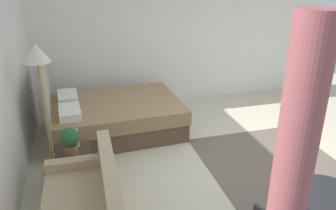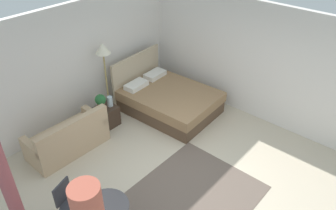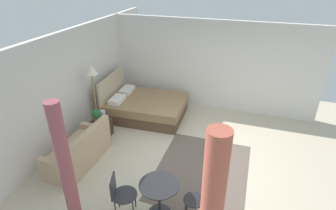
{
  "view_description": "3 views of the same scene",
  "coord_description": "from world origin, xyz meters",
  "px_view_note": "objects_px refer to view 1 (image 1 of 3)",
  "views": [
    {
      "loc": [
        -3.75,
        2.15,
        2.64
      ],
      "look_at": [
        0.47,
        0.99,
        0.85
      ],
      "focal_mm": 35.63,
      "sensor_mm": 36.0,
      "label": 1
    },
    {
      "loc": [
        -3.5,
        -2.73,
        4.57
      ],
      "look_at": [
        0.55,
        0.8,
        1.02
      ],
      "focal_mm": 35.32,
      "sensor_mm": 36.0,
      "label": 2
    },
    {
      "loc": [
        -4.94,
        -1.18,
        4.0
      ],
      "look_at": [
        0.51,
        0.62,
        1.04
      ],
      "focal_mm": 29.06,
      "sensor_mm": 36.0,
      "label": 3
    }
  ],
  "objects_px": {
    "bed": "(112,116)",
    "nightstand": "(75,167)",
    "vase": "(74,139)",
    "floor_lamp": "(38,65)",
    "potted_plant": "(70,140)"
  },
  "relations": [
    {
      "from": "bed",
      "to": "nightstand",
      "type": "height_order",
      "value": "bed"
    },
    {
      "from": "bed",
      "to": "vase",
      "type": "xyz_separation_m",
      "value": [
        -1.25,
        0.62,
        0.28
      ]
    },
    {
      "from": "floor_lamp",
      "to": "vase",
      "type": "bearing_deg",
      "value": -123.51
    },
    {
      "from": "potted_plant",
      "to": "vase",
      "type": "xyz_separation_m",
      "value": [
        0.22,
        -0.04,
        -0.09
      ]
    },
    {
      "from": "nightstand",
      "to": "vase",
      "type": "relative_size",
      "value": 2.01
    },
    {
      "from": "nightstand",
      "to": "floor_lamp",
      "type": "height_order",
      "value": "floor_lamp"
    },
    {
      "from": "floor_lamp",
      "to": "potted_plant",
      "type": "bearing_deg",
      "value": -146.58
    },
    {
      "from": "bed",
      "to": "floor_lamp",
      "type": "bearing_deg",
      "value": 137.47
    },
    {
      "from": "vase",
      "to": "potted_plant",
      "type": "bearing_deg",
      "value": 170.21
    },
    {
      "from": "floor_lamp",
      "to": "bed",
      "type": "bearing_deg",
      "value": -42.53
    },
    {
      "from": "nightstand",
      "to": "potted_plant",
      "type": "height_order",
      "value": "potted_plant"
    },
    {
      "from": "bed",
      "to": "nightstand",
      "type": "distance_m",
      "value": 1.51
    },
    {
      "from": "vase",
      "to": "floor_lamp",
      "type": "bearing_deg",
      "value": 56.49
    },
    {
      "from": "potted_plant",
      "to": "floor_lamp",
      "type": "height_order",
      "value": "floor_lamp"
    },
    {
      "from": "nightstand",
      "to": "floor_lamp",
      "type": "distance_m",
      "value": 1.38
    }
  ]
}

